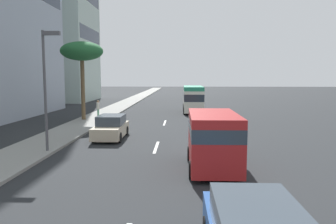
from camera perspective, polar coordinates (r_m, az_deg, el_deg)
name	(u,v)px	position (r m, az deg, el deg)	size (l,w,h in m)	color
ground_plane	(168,115)	(35.13, -0.09, -0.51)	(198.00, 198.00, 0.00)	#26282B
sidewalk_right	(104,114)	(36.07, -11.09, -0.33)	(162.00, 3.08, 0.15)	gray
lane_stripe_mid	(156,147)	(19.20, -2.06, -6.15)	(3.20, 0.16, 0.01)	silver
lane_stripe_far	(165,123)	(29.09, -0.58, -1.90)	(3.20, 0.16, 0.01)	silver
van_lead	(213,137)	(14.63, 7.87, -4.42)	(4.62, 2.20, 2.50)	#A51E1E
minibus_second	(193,98)	(37.66, 4.39, 2.44)	(6.80, 2.28, 3.00)	silver
car_fourth	(111,128)	(22.09, -9.91, -2.68)	(4.17, 1.84, 1.54)	beige
pedestrian_near_lamp	(98,108)	(32.17, -12.10, 0.67)	(0.39, 0.35, 1.69)	#4C8C66
palm_tree	(82,52)	(31.21, -14.80, 10.05)	(3.84, 3.84, 7.12)	brown
street_lamp	(47,77)	(18.39, -20.41, 5.79)	(0.24, 0.97, 6.35)	#4C4C51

